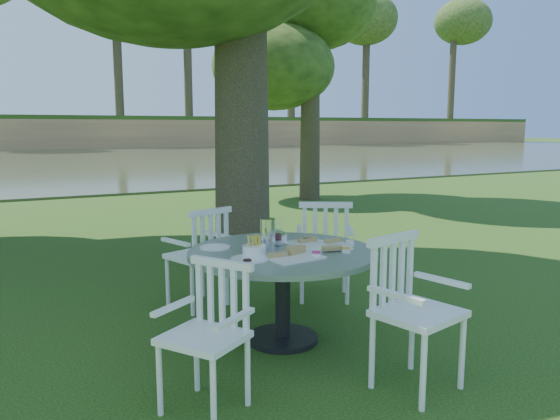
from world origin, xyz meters
The scene contains 9 objects.
ground centered at (0.00, 0.00, 0.00)m, with size 140.00×140.00×0.00m, color #17360B.
table centered at (-0.57, -0.94, 0.60)m, with size 1.46×1.46×0.73m.
chair_ne centered at (0.25, -0.25, 0.58)m, with size 0.66×0.65×0.98m.
chair_nw centered at (-0.85, 0.09, 0.55)m, with size 0.60×0.58×0.94m.
chair_sw centered at (-1.41, -1.63, 0.52)m, with size 0.59×0.60×0.88m.
chair_se centered at (-0.20, -1.95, 0.57)m, with size 0.59×0.56×0.97m.
tableware centered at (-0.61, -0.89, 0.78)m, with size 1.15×0.87×0.24m.
river centered at (0.00, 23.00, 0.00)m, with size 100.00×28.00×0.12m, color #373E24.
far_bank centered at (0.28, 41.12, 7.25)m, with size 100.00×18.00×15.20m.
Camera 1 is at (-2.50, -4.58, 1.67)m, focal length 35.00 mm.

